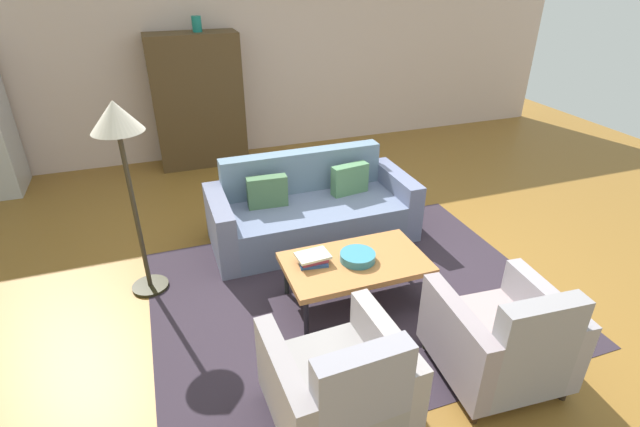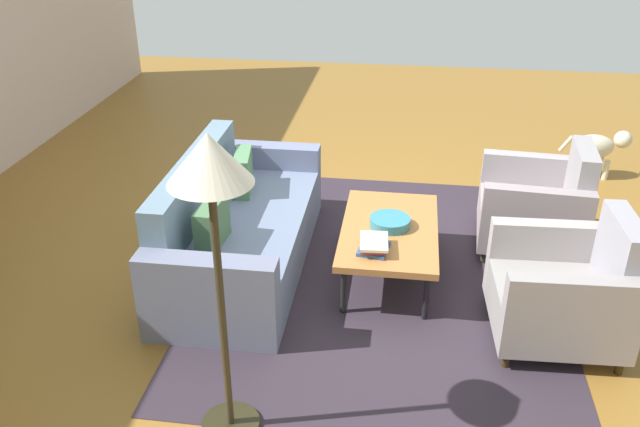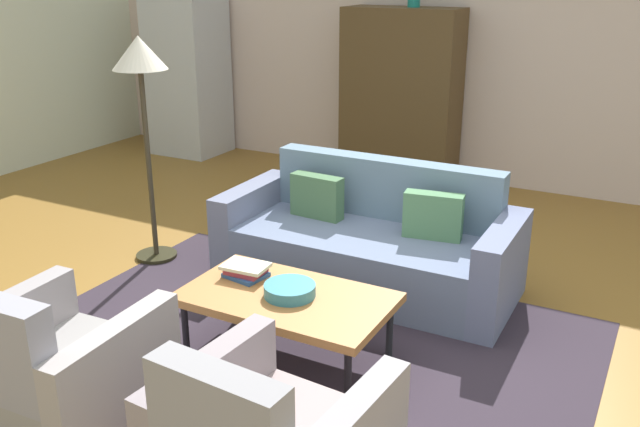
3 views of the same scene
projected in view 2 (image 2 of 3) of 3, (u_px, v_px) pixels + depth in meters
name	position (u px, v px, depth m)	size (l,w,h in m)	color
ground_plane	(345.00, 259.00, 5.27)	(11.91, 11.91, 0.00)	brown
area_rug	(381.00, 273.00, 5.08)	(3.40, 2.60, 0.01)	#2E2530
couch	(233.00, 231.00, 5.09)	(2.10, 0.91, 0.86)	slate
coffee_table	(389.00, 232.00, 4.90)	(1.20, 0.70, 0.40)	black
armchair_left	(568.00, 292.00, 4.24)	(0.83, 0.83, 0.88)	#332413
armchair_right	(540.00, 209.00, 5.29)	(0.85, 0.85, 0.88)	#28291E
fruit_bowl	(390.00, 222.00, 4.89)	(0.30, 0.30, 0.07)	teal
book_stack	(374.00, 245.00, 4.57)	(0.28, 0.23, 0.08)	#2A4F88
floor_lamp	(212.00, 190.00, 3.03)	(0.40, 0.40, 1.72)	black
dog	(597.00, 147.00, 6.54)	(0.31, 0.70, 0.48)	beige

